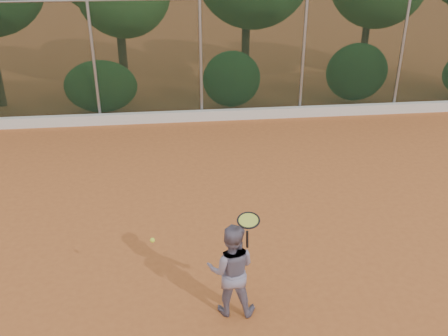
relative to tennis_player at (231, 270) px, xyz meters
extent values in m
plane|color=#AF5B29|center=(0.16, 1.35, -0.75)|extent=(80.00, 80.00, 0.00)
cube|color=silver|center=(0.16, 8.17, -0.60)|extent=(24.00, 0.20, 0.30)
imported|color=slate|center=(0.00, 0.00, 0.00)|extent=(0.82, 0.68, 1.50)
cube|color=black|center=(0.16, 8.35, 1.00)|extent=(24.00, 0.01, 3.50)
cylinder|color=gray|center=(-2.84, 8.35, 1.00)|extent=(0.09, 0.09, 3.50)
cylinder|color=gray|center=(0.16, 8.35, 1.00)|extent=(0.09, 0.09, 3.50)
cylinder|color=gray|center=(3.16, 8.35, 1.00)|extent=(0.09, 0.09, 3.50)
cylinder|color=gray|center=(6.16, 8.35, 1.00)|extent=(0.09, 0.09, 3.50)
cylinder|color=#46301B|center=(-2.24, 10.65, 0.45)|extent=(0.28, 0.28, 2.40)
cylinder|color=#402C18|center=(1.76, 10.35, 0.75)|extent=(0.26, 0.26, 3.00)
cylinder|color=#472B1B|center=(5.86, 10.55, 0.60)|extent=(0.24, 0.24, 2.70)
ellipsoid|color=#38772D|center=(-2.84, 9.15, 0.10)|extent=(2.20, 1.16, 1.60)
ellipsoid|color=#2C742C|center=(1.16, 9.15, 0.20)|extent=(1.80, 1.04, 1.76)
ellipsoid|color=#296326|center=(5.16, 9.15, 0.30)|extent=(2.00, 1.10, 1.84)
cylinder|color=black|center=(0.21, -0.11, 0.59)|extent=(0.06, 0.12, 0.32)
torus|color=black|center=(0.21, -0.17, 0.94)|extent=(0.39, 0.39, 0.10)
cylinder|color=#BCCA3B|center=(0.21, -0.17, 0.94)|extent=(0.33, 0.32, 0.07)
sphere|color=#D0E934|center=(-1.10, 0.00, 0.60)|extent=(0.07, 0.07, 0.07)
camera|label=1|loc=(-0.76, -5.81, 4.53)|focal=40.00mm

